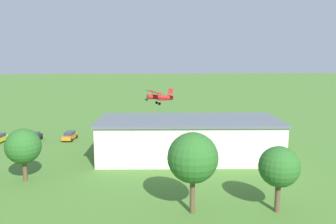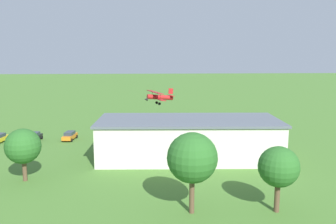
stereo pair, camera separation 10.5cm
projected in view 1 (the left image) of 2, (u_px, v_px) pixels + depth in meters
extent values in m
plane|color=#47752D|center=(179.00, 119.00, 88.67)|extent=(400.00, 400.00, 0.00)
cube|color=beige|center=(189.00, 140.00, 54.83)|extent=(28.19, 12.18, 5.97)
cube|color=slate|center=(189.00, 120.00, 54.30)|extent=(28.82, 12.81, 0.35)
cube|color=#384251|center=(186.00, 135.00, 60.38)|extent=(9.71, 0.59, 4.90)
cylinder|color=#B21E1E|center=(160.00, 97.00, 79.52)|extent=(6.23, 2.95, 1.66)
cone|color=black|center=(146.00, 99.00, 78.35)|extent=(0.97, 0.96, 0.82)
cube|color=#B21E1E|center=(157.00, 98.00, 79.30)|extent=(3.80, 8.44, 0.24)
cube|color=#B21E1E|center=(155.00, 92.00, 78.87)|extent=(3.80, 8.44, 0.24)
cube|color=#B21E1E|center=(171.00, 91.00, 80.25)|extent=(1.19, 0.47, 1.40)
cube|color=#B21E1E|center=(171.00, 96.00, 80.46)|extent=(1.66, 2.75, 0.17)
cylinder|color=black|center=(157.00, 103.00, 80.44)|extent=(0.65, 0.33, 0.64)
cylinder|color=black|center=(159.00, 104.00, 78.69)|extent=(0.65, 0.33, 0.64)
cylinder|color=#332D28|center=(152.00, 94.00, 81.57)|extent=(0.24, 0.15, 1.52)
cylinder|color=#332D28|center=(160.00, 97.00, 76.59)|extent=(0.24, 0.15, 1.52)
cube|color=#B7B7BC|center=(247.00, 135.00, 68.04)|extent=(2.30, 4.42, 0.70)
cube|color=#2D3842|center=(247.00, 132.00, 67.94)|extent=(1.83, 2.55, 0.50)
cylinder|color=black|center=(252.00, 138.00, 66.62)|extent=(0.31, 0.66, 0.64)
cylinder|color=black|center=(243.00, 138.00, 66.76)|extent=(0.31, 0.66, 0.64)
cylinder|color=black|center=(250.00, 135.00, 69.43)|extent=(0.31, 0.66, 0.64)
cylinder|color=black|center=(241.00, 135.00, 69.58)|extent=(0.31, 0.66, 0.64)
cube|color=#23389E|center=(105.00, 138.00, 65.85)|extent=(2.07, 4.24, 0.73)
cube|color=#2D3842|center=(105.00, 134.00, 65.74)|extent=(1.71, 2.42, 0.57)
cylinder|color=black|center=(110.00, 141.00, 64.67)|extent=(0.27, 0.66, 0.64)
cylinder|color=black|center=(100.00, 141.00, 64.42)|extent=(0.27, 0.66, 0.64)
cylinder|color=black|center=(110.00, 138.00, 67.39)|extent=(0.27, 0.66, 0.64)
cylinder|color=black|center=(101.00, 138.00, 67.15)|extent=(0.27, 0.66, 0.64)
cube|color=orange|center=(70.00, 136.00, 66.77)|extent=(2.25, 4.49, 0.69)
cube|color=#2D3842|center=(70.00, 133.00, 66.66)|extent=(1.81, 2.58, 0.60)
cylinder|color=black|center=(72.00, 140.00, 65.33)|extent=(0.30, 0.66, 0.64)
cylinder|color=black|center=(63.00, 140.00, 65.45)|extent=(0.30, 0.66, 0.64)
cylinder|color=black|center=(77.00, 137.00, 68.20)|extent=(0.30, 0.66, 0.64)
cylinder|color=black|center=(68.00, 136.00, 68.32)|extent=(0.30, 0.66, 0.64)
cube|color=black|center=(34.00, 138.00, 65.82)|extent=(1.98, 4.23, 0.73)
cube|color=#2D3842|center=(34.00, 134.00, 65.71)|extent=(1.65, 2.41, 0.59)
cylinder|color=black|center=(36.00, 141.00, 64.49)|extent=(0.27, 0.65, 0.64)
cylinder|color=black|center=(27.00, 141.00, 64.51)|extent=(0.27, 0.65, 0.64)
cylinder|color=black|center=(42.00, 138.00, 67.24)|extent=(0.27, 0.65, 0.64)
cylinder|color=black|center=(33.00, 138.00, 67.27)|extent=(0.27, 0.65, 0.64)
cylinder|color=black|center=(8.00, 139.00, 66.15)|extent=(0.32, 0.67, 0.64)
cylinder|color=navy|center=(121.00, 134.00, 70.32)|extent=(0.45, 0.45, 0.77)
cylinder|color=#3F3F47|center=(121.00, 131.00, 70.21)|extent=(0.53, 0.53, 0.55)
sphere|color=#D8AD84|center=(121.00, 129.00, 70.15)|extent=(0.21, 0.21, 0.21)
cylinder|color=#33723F|center=(197.00, 132.00, 71.57)|extent=(0.45, 0.45, 0.85)
cylinder|color=navy|center=(197.00, 129.00, 71.45)|extent=(0.54, 0.54, 0.60)
sphere|color=brown|center=(197.00, 127.00, 71.38)|extent=(0.23, 0.23, 0.23)
cylinder|color=navy|center=(200.00, 133.00, 70.38)|extent=(0.45, 0.45, 0.88)
cylinder|color=#B23333|center=(201.00, 130.00, 70.25)|extent=(0.53, 0.53, 0.62)
sphere|color=brown|center=(201.00, 128.00, 70.18)|extent=(0.24, 0.24, 0.24)
cylinder|color=beige|center=(141.00, 134.00, 69.68)|extent=(0.43, 0.43, 0.87)
cylinder|color=#B23333|center=(141.00, 131.00, 69.55)|extent=(0.51, 0.51, 0.62)
sphere|color=#9E704C|center=(141.00, 128.00, 69.48)|extent=(0.24, 0.24, 0.24)
cylinder|color=navy|center=(235.00, 131.00, 72.74)|extent=(0.45, 0.45, 0.85)
cylinder|color=#72338C|center=(235.00, 127.00, 72.62)|extent=(0.54, 0.54, 0.60)
sphere|color=beige|center=(235.00, 125.00, 72.55)|extent=(0.23, 0.23, 0.23)
cylinder|color=brown|center=(278.00, 195.00, 36.26)|extent=(0.56, 0.56, 3.66)
sphere|color=#286023|center=(279.00, 167.00, 35.75)|extent=(4.25, 4.25, 4.25)
cylinder|color=brown|center=(25.00, 169.00, 45.11)|extent=(0.57, 0.57, 3.31)
sphere|color=#286023|center=(23.00, 146.00, 44.61)|extent=(4.56, 4.56, 4.56)
cylinder|color=brown|center=(192.00, 193.00, 35.94)|extent=(0.55, 0.55, 4.41)
sphere|color=#286023|center=(193.00, 158.00, 35.31)|extent=(5.23, 5.23, 5.23)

